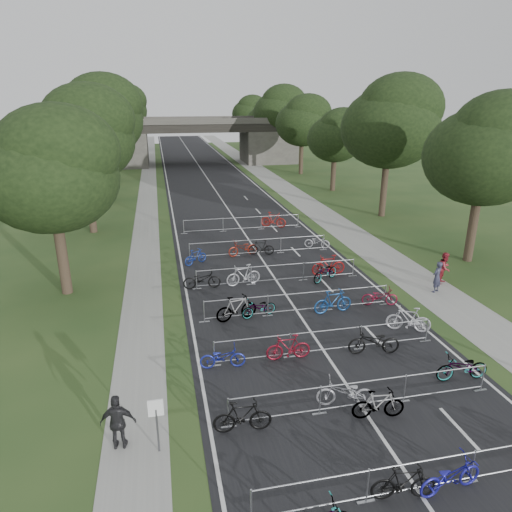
{
  "coord_description": "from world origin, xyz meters",
  "views": [
    {
      "loc": [
        -6.27,
        -8.33,
        10.04
      ],
      "look_at": [
        -0.9,
        16.65,
        1.1
      ],
      "focal_mm": 32.0,
      "sensor_mm": 36.0,
      "label": 1
    }
  ],
  "objects_px": {
    "pedestrian_b": "(445,268)",
    "park_sign": "(156,416)",
    "pedestrian_c": "(118,422)",
    "overpass_bridge": "(197,141)",
    "bike_2": "(450,476)",
    "pedestrian_a": "(437,277)",
    "bike_1": "(404,483)"
  },
  "relations": [
    {
      "from": "overpass_bridge",
      "to": "pedestrian_b",
      "type": "relative_size",
      "value": 17.14
    },
    {
      "from": "pedestrian_b",
      "to": "pedestrian_a",
      "type": "bearing_deg",
      "value": -172.31
    },
    {
      "from": "park_sign",
      "to": "pedestrian_a",
      "type": "xyz_separation_m",
      "value": [
        14.85,
        8.88,
        -0.4
      ]
    },
    {
      "from": "bike_2",
      "to": "pedestrian_b",
      "type": "height_order",
      "value": "pedestrian_b"
    },
    {
      "from": "overpass_bridge",
      "to": "pedestrian_a",
      "type": "height_order",
      "value": "overpass_bridge"
    },
    {
      "from": "overpass_bridge",
      "to": "pedestrian_c",
      "type": "bearing_deg",
      "value": -97.34
    },
    {
      "from": "pedestrian_a",
      "to": "pedestrian_c",
      "type": "relative_size",
      "value": 0.96
    },
    {
      "from": "park_sign",
      "to": "bike_1",
      "type": "xyz_separation_m",
      "value": [
        6.24,
        -3.09,
        -0.74
      ]
    },
    {
      "from": "overpass_bridge",
      "to": "pedestrian_c",
      "type": "xyz_separation_m",
      "value": [
        -7.93,
        -61.59,
        -2.63
      ]
    },
    {
      "from": "pedestrian_a",
      "to": "pedestrian_b",
      "type": "height_order",
      "value": "pedestrian_b"
    },
    {
      "from": "bike_1",
      "to": "pedestrian_b",
      "type": "bearing_deg",
      "value": -28.86
    },
    {
      "from": "overpass_bridge",
      "to": "pedestrian_b",
      "type": "bearing_deg",
      "value": -79.98
    },
    {
      "from": "pedestrian_b",
      "to": "pedestrian_c",
      "type": "relative_size",
      "value": 1.0
    },
    {
      "from": "park_sign",
      "to": "pedestrian_a",
      "type": "relative_size",
      "value": 1.05
    },
    {
      "from": "pedestrian_b",
      "to": "pedestrian_c",
      "type": "xyz_separation_m",
      "value": [
        -17.13,
        -9.53,
        0.0
      ]
    },
    {
      "from": "overpass_bridge",
      "to": "park_sign",
      "type": "relative_size",
      "value": 16.99
    },
    {
      "from": "pedestrian_a",
      "to": "pedestrian_b",
      "type": "xyz_separation_m",
      "value": [
        1.15,
        1.06,
        0.04
      ]
    },
    {
      "from": "bike_1",
      "to": "pedestrian_c",
      "type": "bearing_deg",
      "value": 72.54
    },
    {
      "from": "pedestrian_b",
      "to": "park_sign",
      "type": "bearing_deg",
      "value": 177.0
    },
    {
      "from": "park_sign",
      "to": "bike_2",
      "type": "distance_m",
      "value": 8.24
    },
    {
      "from": "bike_1",
      "to": "pedestrian_b",
      "type": "xyz_separation_m",
      "value": [
        9.76,
        13.03,
        0.38
      ]
    },
    {
      "from": "park_sign",
      "to": "bike_1",
      "type": "distance_m",
      "value": 7.01
    },
    {
      "from": "overpass_bridge",
      "to": "pedestrian_a",
      "type": "relative_size",
      "value": 17.85
    },
    {
      "from": "pedestrian_a",
      "to": "bike_1",
      "type": "bearing_deg",
      "value": 26.35
    },
    {
      "from": "park_sign",
      "to": "bike_1",
      "type": "bearing_deg",
      "value": -26.36
    },
    {
      "from": "pedestrian_c",
      "to": "overpass_bridge",
      "type": "bearing_deg",
      "value": -90.68
    },
    {
      "from": "bike_1",
      "to": "bike_2",
      "type": "height_order",
      "value": "bike_1"
    },
    {
      "from": "park_sign",
      "to": "pedestrian_b",
      "type": "bearing_deg",
      "value": 31.85
    },
    {
      "from": "pedestrian_a",
      "to": "pedestrian_c",
      "type": "xyz_separation_m",
      "value": [
        -15.98,
        -8.47,
        0.04
      ]
    },
    {
      "from": "bike_2",
      "to": "pedestrian_a",
      "type": "xyz_separation_m",
      "value": [
        7.26,
        12.01,
        0.36
      ]
    },
    {
      "from": "bike_2",
      "to": "pedestrian_c",
      "type": "height_order",
      "value": "pedestrian_c"
    },
    {
      "from": "overpass_bridge",
      "to": "bike_2",
      "type": "distance_m",
      "value": 65.2
    }
  ]
}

